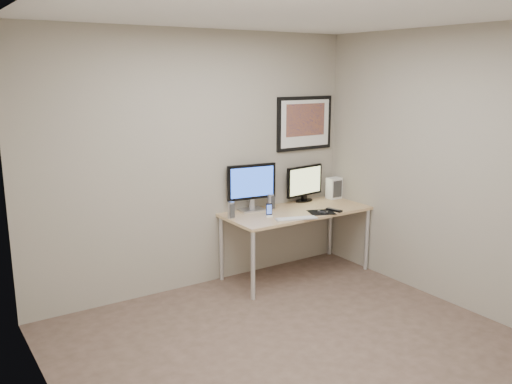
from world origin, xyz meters
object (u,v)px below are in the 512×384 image
Objects in this scene: framed_art at (305,123)px; fan_unit at (334,188)px; monitor_large at (252,185)px; keyboard at (296,218)px; desk at (296,216)px; monitor_tv at (304,182)px; phone_dock at (269,210)px; speaker_left at (231,210)px; speaker_right at (271,202)px.

fan_unit is (0.36, -0.12, -0.77)m from framed_art.
keyboard is at bearing -62.28° from monitor_large.
fan_unit is (0.71, 0.21, 0.19)m from desk.
desk is 2.13× the size of framed_art.
monitor_tv reaches higher than desk.
monitor_tv is 0.80m from phone_dock.
framed_art is 1.22m from keyboard.
monitor_tv is at bearing 40.72° from desk.
monitor_tv reaches higher than speaker_left.
framed_art is 0.67m from monitor_tv.
monitor_tv is at bearing 44.12° from phone_dock.
monitor_large reaches higher than keyboard.
desk is 1.07m from framed_art.
monitor_large reaches higher than desk.
desk is 0.36m from keyboard.
monitor_large is 3.25× the size of speaker_left.
speaker_right is at bearing -11.83° from monitor_large.
speaker_left reaches higher than desk.
speaker_right is at bearing -176.89° from monitor_tv.
speaker_right is at bearing 71.60° from phone_dock.
keyboard is 1.06m from fan_unit.
phone_dock is at bearing -162.55° from monitor_tv.
speaker_right is 0.29m from phone_dock.
speaker_left is 0.69× the size of fan_unit.
framed_art reaches higher than desk.
keyboard is (0.54, -0.39, -0.08)m from speaker_left.
framed_art is at bearing 2.80° from speaker_right.
speaker_left is 0.39m from phone_dock.
speaker_left reaches higher than phone_dock.
desk is at bearing 70.75° from keyboard.
speaker_left is at bearing 172.00° from desk.
monitor_large is at bearing 112.96° from phone_dock.
fan_unit is (0.39, -0.07, -0.10)m from monitor_tv.
speaker_left is 0.67m from keyboard.
fan_unit is at bearing 5.47° from monitor_large.
speaker_left and speaker_right have the same top height.
phone_dock is at bearing 145.80° from keyboard.
keyboard is at bearing -102.60° from speaker_right.
phone_dock is (0.36, -0.16, -0.01)m from speaker_left.
desk is at bearing -136.54° from framed_art.
monitor_tv is 0.41m from fan_unit.
speaker_right is (-0.22, 0.18, 0.15)m from desk.
desk is 0.59m from monitor_large.
speaker_left is at bearing 175.51° from speaker_right.
speaker_right is 0.47m from keyboard.
monitor_large reaches higher than monitor_tv.
phone_dock reaches higher than desk.
speaker_left is (-0.76, 0.11, 0.15)m from desk.
fan_unit is (0.93, 0.49, 0.12)m from keyboard.
monitor_tv is 1.24× the size of keyboard.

